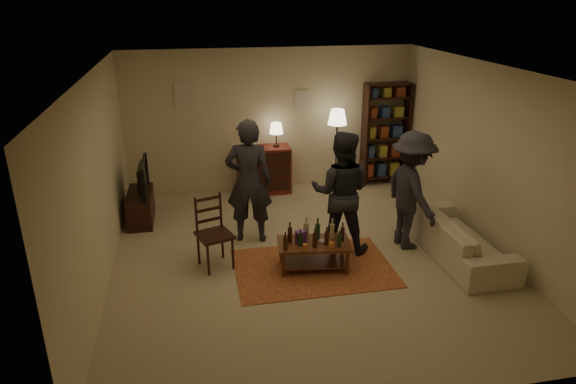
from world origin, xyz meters
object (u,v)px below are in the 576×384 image
object	(u,v)px
bookshelf	(385,133)
person_left	(249,182)
tv_stand	(140,199)
person_right	(341,192)
floor_lamp	(337,123)
dining_chair	(213,229)
sofa	(459,237)
coffee_table	(313,245)
person_by_sofa	(411,191)
dresser	(264,169)

from	to	relation	value
bookshelf	person_left	distance (m)	3.61
tv_stand	person_right	distance (m)	3.46
tv_stand	bookshelf	distance (m)	4.84
tv_stand	bookshelf	size ratio (longest dim) A/B	0.52
floor_lamp	person_left	bearing A→B (deg)	-136.49
dining_chair	sofa	distance (m)	3.57
coffee_table	dining_chair	size ratio (longest dim) A/B	1.01
dining_chair	person_by_sofa	distance (m)	2.96
tv_stand	dresser	distance (m)	2.43
floor_lamp	sofa	distance (m)	3.29
dining_chair	coffee_table	bearing A→B (deg)	-35.02
dining_chair	sofa	world-z (taller)	dining_chair
coffee_table	person_by_sofa	size ratio (longest dim) A/B	0.59
dresser	person_left	xyz separation A→B (m)	(-0.53, -1.98, 0.49)
coffee_table	floor_lamp	distance (m)	3.27
person_left	person_by_sofa	distance (m)	2.43
dining_chair	bookshelf	bearing A→B (deg)	18.62
dresser	floor_lamp	size ratio (longest dim) A/B	0.85
dining_chair	bookshelf	xyz separation A→B (m)	(3.58, 2.74, 0.48)
dresser	floor_lamp	distance (m)	1.64
tv_stand	sofa	bearing A→B (deg)	-25.34
person_left	person_by_sofa	bearing A→B (deg)	176.05
coffee_table	dresser	bearing A→B (deg)	93.96
bookshelf	person_by_sofa	xyz separation A→B (m)	(-0.64, -2.72, -0.14)
person_right	bookshelf	bearing A→B (deg)	-101.18
sofa	person_right	distance (m)	1.85
bookshelf	person_right	size ratio (longest dim) A/B	1.10
coffee_table	dining_chair	bearing A→B (deg)	163.82
sofa	person_right	world-z (taller)	person_right
tv_stand	dresser	bearing A→B (deg)	22.07
tv_stand	person_right	xyz separation A→B (m)	(3.00, -1.64, 0.53)
bookshelf	sofa	bearing A→B (deg)	-90.82
person_left	person_right	world-z (taller)	person_left
tv_stand	person_left	size ratio (longest dim) A/B	0.55
dining_chair	floor_lamp	world-z (taller)	floor_lamp
sofa	person_right	size ratio (longest dim) A/B	1.14
floor_lamp	sofa	world-z (taller)	floor_lamp
sofa	person_left	distance (m)	3.21
dresser	bookshelf	distance (m)	2.50
tv_stand	person_right	size ratio (longest dim) A/B	0.58
coffee_table	sofa	bearing A→B (deg)	-1.19
bookshelf	sofa	xyz separation A→B (m)	(-0.05, -3.18, -0.73)
dresser	person_by_sofa	xyz separation A→B (m)	(1.80, -2.66, 0.42)
person_right	floor_lamp	bearing A→B (deg)	-83.09
dresser	bookshelf	bearing A→B (deg)	1.57
floor_lamp	sofa	xyz separation A→B (m)	(1.02, -2.95, -1.05)
dresser	dining_chair	bearing A→B (deg)	-113.10
dining_chair	floor_lamp	distance (m)	3.64
person_by_sofa	sofa	bearing A→B (deg)	-133.91
person_right	tv_stand	bearing A→B (deg)	-6.99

